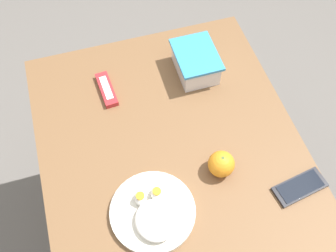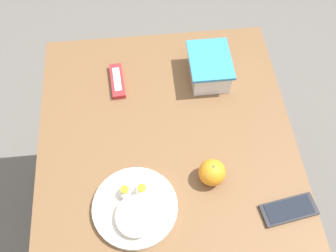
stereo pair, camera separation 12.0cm
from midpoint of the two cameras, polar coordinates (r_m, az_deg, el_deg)
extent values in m
plane|color=#66605B|center=(1.91, -1.57, -14.31)|extent=(10.00, 10.00, 0.00)
cube|color=brown|center=(1.21, -2.40, -3.46)|extent=(0.94, 0.79, 0.03)
cylinder|color=brown|center=(1.76, -16.33, -0.68)|extent=(0.05, 0.05, 0.74)
cylinder|color=brown|center=(1.81, 4.97, 4.60)|extent=(0.05, 0.05, 0.74)
cube|color=white|center=(1.33, 1.44, 8.87)|extent=(0.16, 0.12, 0.08)
cube|color=beige|center=(1.35, 1.43, 8.34)|extent=(0.15, 0.11, 0.04)
cube|color=#338CC6|center=(1.30, 1.49, 10.13)|extent=(0.18, 0.14, 0.01)
ellipsoid|color=tan|center=(1.36, 1.10, 10.14)|extent=(0.06, 0.04, 0.02)
ellipsoid|color=tan|center=(1.33, 1.35, 8.72)|extent=(0.05, 0.05, 0.02)
ellipsoid|color=tan|center=(1.31, 1.78, 7.30)|extent=(0.06, 0.05, 0.02)
sphere|color=orange|center=(1.13, 4.75, -5.78)|extent=(0.08, 0.08, 0.08)
cylinder|color=#4C662D|center=(1.09, 4.88, -4.93)|extent=(0.01, 0.01, 0.00)
cylinder|color=silver|center=(1.10, -5.40, -12.55)|extent=(0.24, 0.24, 0.02)
ellipsoid|color=white|center=(1.07, -5.07, -13.73)|extent=(0.12, 0.11, 0.03)
ellipsoid|color=white|center=(1.10, -7.18, -10.64)|extent=(0.04, 0.03, 0.03)
cylinder|color=#F4A823|center=(1.08, -7.28, -10.30)|extent=(0.02, 0.02, 0.01)
ellipsoid|color=white|center=(1.10, -4.78, -10.04)|extent=(0.04, 0.03, 0.03)
cylinder|color=#F4A823|center=(1.08, -4.84, -9.69)|extent=(0.02, 0.02, 0.01)
cube|color=#B7282D|center=(1.33, -11.47, 5.02)|extent=(0.14, 0.05, 0.02)
cube|color=white|center=(1.32, -11.54, 5.28)|extent=(0.10, 0.03, 0.00)
cube|color=#232328|center=(1.17, 15.84, -8.77)|extent=(0.09, 0.16, 0.01)
cube|color=black|center=(1.17, 15.91, -8.66)|extent=(0.08, 0.14, 0.00)
camera|label=1|loc=(0.06, -92.87, -4.61)|focal=42.00mm
camera|label=2|loc=(0.06, 87.13, 4.61)|focal=42.00mm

